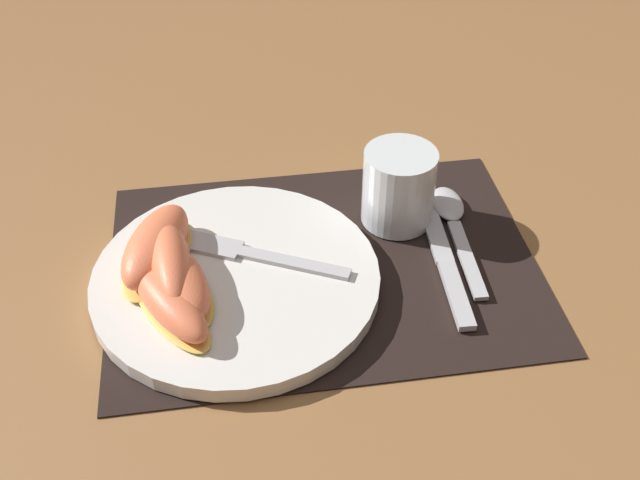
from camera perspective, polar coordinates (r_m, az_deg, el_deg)
ground_plane at (r=0.76m, az=0.29°, el=-1.96°), size 3.00×3.00×0.00m
placemat at (r=0.76m, az=0.29°, el=-1.85°), size 0.43×0.31×0.00m
plate at (r=0.73m, az=-6.40°, el=-3.02°), size 0.28×0.28×0.02m
juice_glass at (r=0.79m, az=5.98°, el=3.78°), size 0.08×0.08×0.08m
knife at (r=0.77m, az=9.27°, el=-0.89°), size 0.03×0.23×0.01m
spoon at (r=0.81m, az=10.06°, el=1.69°), size 0.04×0.17×0.01m
fork at (r=0.74m, az=-5.59°, el=-0.99°), size 0.17×0.10×0.00m
citrus_wedge_0 at (r=0.74m, az=-12.37°, el=-0.60°), size 0.09×0.13×0.04m
citrus_wedge_1 at (r=0.71m, az=-11.24°, el=-2.05°), size 0.05×0.13×0.04m
citrus_wedge_2 at (r=0.70m, az=-10.88°, el=-3.09°), size 0.09×0.13×0.04m
citrus_wedge_3 at (r=0.69m, az=-11.36°, el=-4.78°), size 0.09×0.13×0.03m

